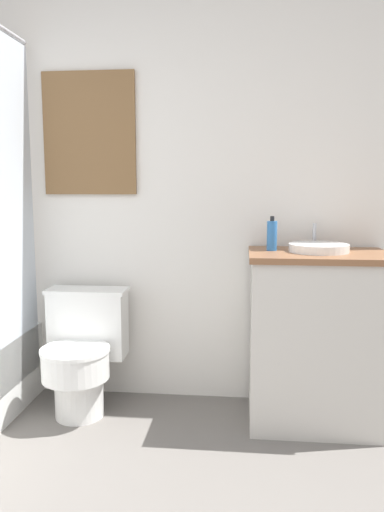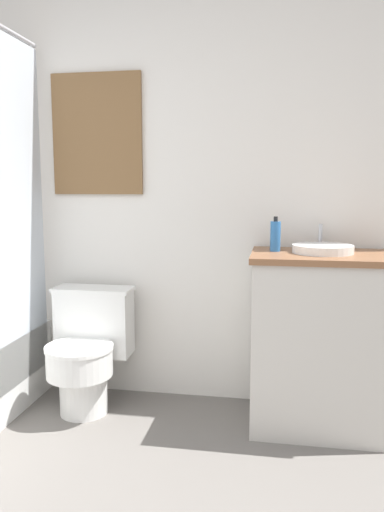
# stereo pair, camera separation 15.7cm
# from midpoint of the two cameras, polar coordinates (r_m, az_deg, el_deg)

# --- Properties ---
(wall_back) EXTENTS (3.59, 0.07, 2.50)m
(wall_back) POSITION_cam_midpoint_polar(r_m,az_deg,el_deg) (2.84, -3.58, 8.92)
(wall_back) COLOR white
(wall_back) RESTS_ON ground_plane
(toilet) EXTENTS (0.44, 0.49, 0.65)m
(toilet) POSITION_cam_midpoint_polar(r_m,az_deg,el_deg) (2.80, -10.28, -10.43)
(toilet) COLOR white
(toilet) RESTS_ON ground_plane
(vanity) EXTENTS (0.69, 0.48, 0.88)m
(vanity) POSITION_cam_midpoint_polar(r_m,az_deg,el_deg) (2.62, 16.09, -9.33)
(vanity) COLOR beige
(vanity) RESTS_ON ground_plane
(sink) EXTENTS (0.30, 0.33, 0.13)m
(sink) POSITION_cam_midpoint_polar(r_m,az_deg,el_deg) (2.54, 16.44, 0.80)
(sink) COLOR white
(sink) RESTS_ON vanity
(soap_bottle) EXTENTS (0.05, 0.05, 0.17)m
(soap_bottle) POSITION_cam_midpoint_polar(r_m,az_deg,el_deg) (2.54, 11.26, 2.26)
(soap_bottle) COLOR #2D6BB2
(soap_bottle) RESTS_ON vanity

